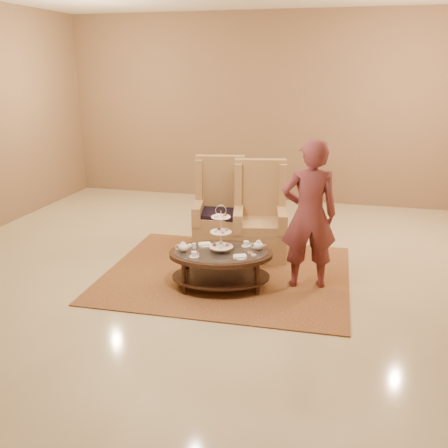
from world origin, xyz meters
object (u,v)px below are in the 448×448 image
(tea_table, at_px, (221,258))
(armchair_left, at_px, (219,217))
(person, at_px, (309,215))
(armchair_right, at_px, (260,224))

(tea_table, relative_size, armchair_left, 1.06)
(armchair_left, distance_m, person, 1.81)
(armchair_left, relative_size, armchair_right, 0.99)
(armchair_left, xyz_separation_m, person, (1.36, -1.10, 0.45))
(armchair_right, bearing_deg, tea_table, -112.49)
(armchair_right, bearing_deg, armchair_left, 152.73)
(armchair_right, xyz_separation_m, person, (0.74, -0.92, 0.45))
(tea_table, bearing_deg, armchair_left, 92.23)
(person, bearing_deg, armchair_right, -65.02)
(tea_table, xyz_separation_m, armchair_left, (-0.38, 1.38, 0.07))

